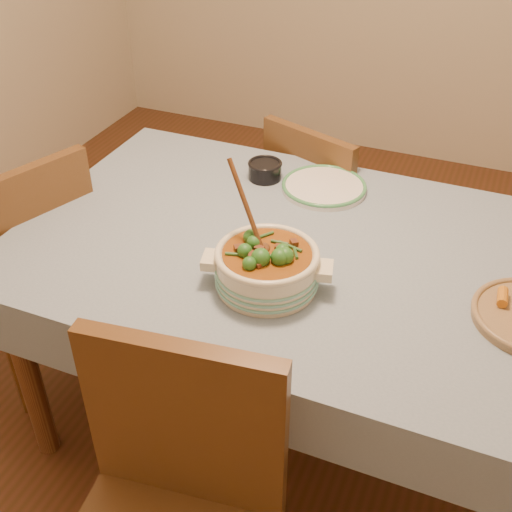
{
  "coord_description": "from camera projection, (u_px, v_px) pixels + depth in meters",
  "views": [
    {
      "loc": [
        0.47,
        -1.46,
        1.82
      ],
      "look_at": [
        -0.05,
        -0.21,
        0.85
      ],
      "focal_mm": 45.0,
      "sensor_mm": 36.0,
      "label": 1
    }
  ],
  "objects": [
    {
      "name": "floor",
      "position": [
        292.0,
        419.0,
        2.3
      ],
      "size": [
        4.5,
        4.5,
        0.0
      ],
      "primitive_type": "plane",
      "color": "#492A14",
      "rests_on": "ground"
    },
    {
      "name": "dining_table",
      "position": [
        299.0,
        272.0,
        1.91
      ],
      "size": [
        1.68,
        1.08,
        0.76
      ],
      "color": "brown",
      "rests_on": "floor"
    },
    {
      "name": "stew_casserole",
      "position": [
        267.0,
        265.0,
        1.67
      ],
      "size": [
        0.35,
        0.32,
        0.32
      ],
      "rotation": [
        0.0,
        0.0,
        0.24
      ],
      "color": "beige",
      "rests_on": "dining_table"
    },
    {
      "name": "white_plate",
      "position": [
        324.0,
        187.0,
        2.12
      ],
      "size": [
        0.36,
        0.36,
        0.02
      ],
      "rotation": [
        0.0,
        0.0,
        -0.39
      ],
      "color": "white",
      "rests_on": "dining_table"
    },
    {
      "name": "condiment_bowl",
      "position": [
        265.0,
        169.0,
        2.17
      ],
      "size": [
        0.13,
        0.13,
        0.06
      ],
      "rotation": [
        0.0,
        0.0,
        0.19
      ],
      "color": "black",
      "rests_on": "dining_table"
    },
    {
      "name": "chair_far",
      "position": [
        321.0,
        210.0,
        2.53
      ],
      "size": [
        0.51,
        0.51,
        0.86
      ],
      "rotation": [
        0.0,
        0.0,
        2.79
      ],
      "color": "brown",
      "rests_on": "floor"
    },
    {
      "name": "chair_left",
      "position": [
        29.0,
        262.0,
        2.2
      ],
      "size": [
        0.55,
        0.55,
        0.92
      ],
      "rotation": [
        0.0,
        0.0,
        -1.92
      ],
      "color": "brown",
      "rests_on": "floor"
    }
  ]
}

